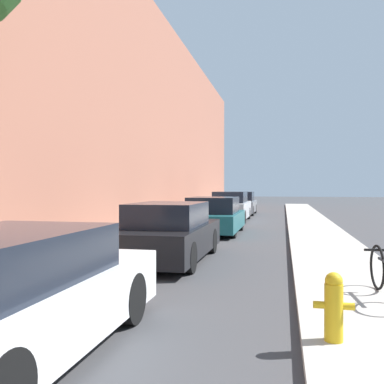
{
  "coord_description": "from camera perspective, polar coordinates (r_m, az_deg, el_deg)",
  "views": [
    {
      "loc": [
        1.71,
        1.29,
        1.74
      ],
      "look_at": [
        -0.63,
        12.11,
        1.6
      ],
      "focal_mm": 39.66,
      "sensor_mm": 36.0,
      "label": 1
    }
  ],
  "objects": [
    {
      "name": "ground_plane",
      "position": [
        14.91,
        5.56,
        -5.96
      ],
      "size": [
        120.0,
        120.0,
        0.0
      ],
      "primitive_type": "plane",
      "color": "#3D3D3F"
    },
    {
      "name": "sidewalk_left",
      "position": [
        15.51,
        -5.2,
        -5.48
      ],
      "size": [
        2.0,
        52.0,
        0.12
      ],
      "color": "#ADA89E",
      "rests_on": "ground"
    },
    {
      "name": "sidewalk_right",
      "position": [
        14.86,
        16.8,
        -5.78
      ],
      "size": [
        2.0,
        52.0,
        0.12
      ],
      "color": "#ADA89E",
      "rests_on": "ground"
    },
    {
      "name": "building_facade_left",
      "position": [
        16.2,
        -9.89,
        12.2
      ],
      "size": [
        0.7,
        52.0,
        9.92
      ],
      "color": "#9E604C",
      "rests_on": "ground"
    },
    {
      "name": "parked_car_white",
      "position": [
        4.7,
        -22.98,
        -12.98
      ],
      "size": [
        1.71,
        4.12,
        1.31
      ],
      "color": "black",
      "rests_on": "ground"
    },
    {
      "name": "parked_car_black",
      "position": [
        9.94,
        -3.04,
        -5.57
      ],
      "size": [
        1.72,
        4.31,
        1.36
      ],
      "color": "black",
      "rests_on": "ground"
    },
    {
      "name": "parked_car_teal",
      "position": [
        15.69,
        2.98,
        -3.29
      ],
      "size": [
        1.89,
        4.14,
        1.35
      ],
      "color": "black",
      "rests_on": "ground"
    },
    {
      "name": "parked_car_silver",
      "position": [
        21.5,
        5.24,
        -2.03
      ],
      "size": [
        1.72,
        4.62,
        1.49
      ],
      "color": "black",
      "rests_on": "ground"
    },
    {
      "name": "parked_car_grey",
      "position": [
        26.6,
        6.57,
        -1.58
      ],
      "size": [
        1.77,
        4.11,
        1.42
      ],
      "color": "black",
      "rests_on": "ground"
    },
    {
      "name": "fire_hydrant",
      "position": [
        4.82,
        18.52,
        -14.29
      ],
      "size": [
        0.42,
        0.19,
        0.72
      ],
      "color": "gold",
      "rests_on": "sidewalk_right"
    }
  ]
}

